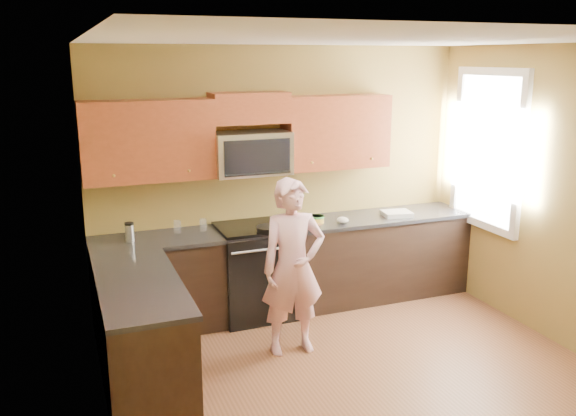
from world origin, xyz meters
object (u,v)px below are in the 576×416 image
microwave (251,174)px  travel_mug (130,241)px  frying_pan (269,232)px  stove (256,271)px  butter_tub (318,223)px  woman (293,267)px

microwave → travel_mug: microwave is taller
frying_pan → travel_mug: 1.30m
stove → butter_tub: butter_tub is taller
stove → frying_pan: size_ratio=2.19×
microwave → woman: microwave is taller
woman → butter_tub: 1.04m
butter_tub → travel_mug: bearing=179.0°
frying_pan → butter_tub: (0.61, 0.22, -0.03)m
stove → microwave: bearing=90.0°
microwave → frying_pan: 0.63m
woman → travel_mug: bearing=149.0°
stove → butter_tub: bearing=-2.6°
woman → frying_pan: size_ratio=3.65×
microwave → travel_mug: bearing=-174.3°
frying_pan → butter_tub: frying_pan is taller
stove → microwave: (0.00, 0.12, 0.97)m
microwave → butter_tub: microwave is taller
stove → frying_pan: (0.05, -0.26, 0.47)m
butter_tub → travel_mug: size_ratio=0.75×
woman → stove: bearing=97.0°
frying_pan → butter_tub: size_ratio=3.21×
stove → woman: (0.06, -0.86, 0.32)m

